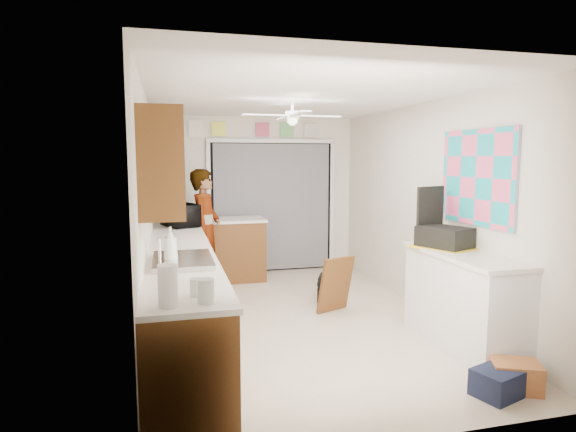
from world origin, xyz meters
TOP-DOWN VIEW (x-y plane):
  - floor at (0.00, 0.00)m, footprint 5.00×5.00m
  - ceiling at (0.00, 0.00)m, footprint 5.00×5.00m
  - wall_back at (0.00, 2.50)m, footprint 3.20×0.00m
  - wall_front at (0.00, -2.50)m, footprint 3.20×0.00m
  - wall_left at (-1.60, 0.00)m, footprint 0.00×5.00m
  - wall_right at (1.60, 0.00)m, footprint 0.00×5.00m
  - left_base_cabinets at (-1.30, 0.00)m, footprint 0.60×4.80m
  - left_countertop at (-1.29, 0.00)m, footprint 0.62×4.80m
  - upper_cabinets at (-1.44, 0.20)m, footprint 0.32×4.00m
  - sink_basin at (-1.29, -1.00)m, footprint 0.50×0.76m
  - faucet at (-1.48, -1.00)m, footprint 0.03×0.03m
  - peninsula_base at (-0.50, 2.00)m, footprint 1.00×0.60m
  - peninsula_top at (-0.50, 2.00)m, footprint 1.04×0.64m
  - back_opening_recess at (0.25, 2.47)m, footprint 2.00×0.06m
  - curtain_panel at (0.25, 2.43)m, footprint 1.90×0.03m
  - door_trim_left at (-0.77, 2.44)m, footprint 0.06×0.04m
  - door_trim_right at (1.27, 2.44)m, footprint 0.06×0.04m
  - door_trim_head at (0.25, 2.44)m, footprint 2.10×0.04m
  - header_frame_0 at (-0.60, 2.47)m, footprint 0.22×0.02m
  - header_frame_2 at (0.10, 2.47)m, footprint 0.22×0.02m
  - header_frame_3 at (0.50, 2.47)m, footprint 0.22×0.02m
  - header_frame_4 at (0.90, 2.47)m, footprint 0.22×0.02m
  - route66_sign at (-0.95, 2.47)m, footprint 0.22×0.02m
  - right_counter_base at (1.35, -1.20)m, footprint 0.50×1.40m
  - right_counter_top at (1.34, -1.20)m, footprint 0.54×1.44m
  - abstract_painting at (1.58, -1.00)m, footprint 0.03×1.15m
  - ceiling_fan at (0.00, 0.20)m, footprint 1.14×1.14m
  - microwave at (-1.24, 1.33)m, footprint 0.55×0.64m
  - soap_bottle at (-1.39, -1.00)m, footprint 0.14×0.14m
  - jar_a at (-1.19, -2.22)m, footprint 0.12×0.12m
  - jar_b at (-1.24, -2.07)m, footprint 0.09×0.09m
  - paper_towel_roll at (-1.42, -2.25)m, footprint 0.15×0.15m
  - suitcase at (1.32, -0.88)m, footprint 0.52×0.58m
  - suitcase_rim at (1.32, -0.88)m, footprint 0.63×0.70m
  - suitcase_lid at (1.32, -0.59)m, footprint 0.40×0.19m
  - cardboard_box at (1.25, -2.07)m, footprint 0.45×0.40m
  - navy_crate at (1.04, -2.13)m, footprint 0.42×0.38m
  - cabinet_door_panel at (0.52, 0.12)m, footprint 0.49×0.34m
  - man at (-0.90, 1.55)m, footprint 0.59×0.72m
  - dog at (0.54, 0.62)m, footprint 0.38×0.52m

SIDE VIEW (x-z plane):
  - floor at x=0.00m, z-range 0.00..0.00m
  - navy_crate at x=1.04m, z-range 0.00..0.21m
  - cardboard_box at x=1.25m, z-range 0.00..0.23m
  - dog at x=0.54m, z-range 0.00..0.37m
  - cabinet_door_panel at x=0.52m, z-range 0.00..0.68m
  - left_base_cabinets at x=-1.30m, z-range 0.00..0.90m
  - peninsula_base at x=-0.50m, z-range 0.00..0.90m
  - right_counter_base at x=1.35m, z-range 0.00..0.90m
  - man at x=-0.90m, z-range 0.00..1.70m
  - left_countertop at x=-1.29m, z-range 0.90..0.94m
  - peninsula_top at x=-0.50m, z-range 0.90..0.94m
  - right_counter_top at x=1.34m, z-range 0.90..0.94m
  - suitcase_rim at x=1.32m, z-range 0.92..0.94m
  - sink_basin at x=-1.29m, z-range 0.92..0.98m
  - jar_b at x=-1.24m, z-range 0.94..1.06m
  - jar_a at x=-1.19m, z-range 0.94..1.09m
  - suitcase at x=1.32m, z-range 0.94..1.15m
  - faucet at x=-1.48m, z-range 0.94..1.16m
  - back_opening_recess at x=0.25m, z-range 0.00..2.10m
  - door_trim_left at x=-0.77m, z-range 0.00..2.10m
  - door_trim_right at x=1.27m, z-range 0.00..2.10m
  - curtain_panel at x=0.25m, z-range 0.03..2.08m
  - paper_towel_roll at x=-1.42m, z-range 0.94..1.20m
  - microwave at x=-1.24m, z-range 0.94..1.24m
  - soap_bottle at x=-1.39m, z-range 0.94..1.26m
  - wall_back at x=0.00m, z-range -0.35..2.85m
  - wall_front at x=0.00m, z-range -0.35..2.85m
  - wall_left at x=-1.60m, z-range -1.25..3.75m
  - wall_right at x=1.60m, z-range -1.25..3.75m
  - suitcase_lid at x=1.32m, z-range 1.04..1.54m
  - abstract_painting at x=1.58m, z-range 1.17..2.12m
  - upper_cabinets at x=-1.44m, z-range 1.40..2.20m
  - door_trim_head at x=0.25m, z-range 2.09..2.15m
  - header_frame_0 at x=-0.60m, z-range 2.19..2.41m
  - header_frame_2 at x=0.10m, z-range 2.19..2.41m
  - header_frame_3 at x=0.50m, z-range 2.19..2.41m
  - header_frame_4 at x=0.90m, z-range 2.19..2.41m
  - route66_sign at x=-0.95m, z-range 2.17..2.43m
  - ceiling_fan at x=0.00m, z-range 2.20..2.44m
  - ceiling at x=0.00m, z-range 2.50..2.50m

